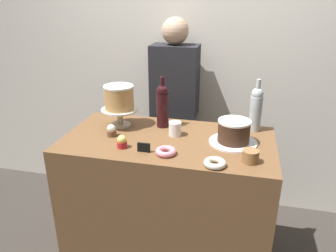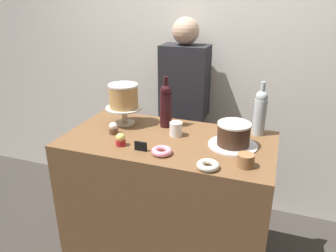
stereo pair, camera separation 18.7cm
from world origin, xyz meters
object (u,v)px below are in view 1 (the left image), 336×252
at_px(chocolate_round_cake, 234,131).
at_px(price_sign_chalkboard, 144,147).
at_px(wine_bottle_clear, 256,108).
at_px(cupcake_vanilla, 111,131).
at_px(donut_sugar, 215,163).
at_px(cupcake_lemon, 122,142).
at_px(barista_figure, 175,115).
at_px(coffee_cup_ceramic, 175,129).
at_px(cake_stand_pedestal, 120,114).
at_px(wine_bottle_dark_red, 163,105).
at_px(cookie_stack, 250,156).
at_px(white_layer_cake, 119,97).
at_px(donut_pink, 166,151).

distance_m(chocolate_round_cake, price_sign_chalkboard, 0.52).
relative_size(wine_bottle_clear, cupcake_vanilla, 4.38).
height_order(chocolate_round_cake, donut_sugar, chocolate_round_cake).
bearing_deg(price_sign_chalkboard, cupcake_lemon, 170.10).
bearing_deg(barista_figure, coffee_cup_ceramic, -77.54).
xyz_separation_m(cake_stand_pedestal, wine_bottle_dark_red, (0.27, 0.05, 0.06)).
height_order(wine_bottle_dark_red, cookie_stack, wine_bottle_dark_red).
height_order(white_layer_cake, wine_bottle_clear, wine_bottle_clear).
bearing_deg(chocolate_round_cake, donut_pink, -146.49).
relative_size(wine_bottle_clear, barista_figure, 0.20).
xyz_separation_m(white_layer_cake, donut_sugar, (0.65, -0.39, -0.18)).
xyz_separation_m(white_layer_cake, wine_bottle_dark_red, (0.27, 0.05, -0.05)).
bearing_deg(donut_sugar, cupcake_lemon, 170.09).
relative_size(wine_bottle_clear, price_sign_chalkboard, 4.65).
relative_size(wine_bottle_dark_red, barista_figure, 0.20).
xyz_separation_m(chocolate_round_cake, wine_bottle_dark_red, (-0.45, 0.15, 0.07)).
distance_m(cake_stand_pedestal, wine_bottle_dark_red, 0.28).
relative_size(wine_bottle_clear, donut_pink, 2.91).
xyz_separation_m(white_layer_cake, cupcake_lemon, (0.13, -0.30, -0.16)).
bearing_deg(cupcake_lemon, donut_sugar, -9.91).
xyz_separation_m(wine_bottle_clear, barista_figure, (-0.61, 0.46, -0.26)).
bearing_deg(wine_bottle_clear, price_sign_chalkboard, -142.32).
bearing_deg(white_layer_cake, chocolate_round_cake, -7.78).
relative_size(cupcake_lemon, coffee_cup_ceramic, 0.87).
distance_m(chocolate_round_cake, cupcake_lemon, 0.63).
bearing_deg(donut_sugar, wine_bottle_clear, 69.64).
bearing_deg(chocolate_round_cake, donut_sugar, -104.27).
bearing_deg(white_layer_cake, barista_figure, 68.08).
bearing_deg(cupcake_lemon, chocolate_round_cake, 18.80).
distance_m(cupcake_lemon, barista_figure, 0.90).
bearing_deg(cake_stand_pedestal, white_layer_cake, 180.00).
relative_size(donut_sugar, coffee_cup_ceramic, 1.32).
bearing_deg(coffee_cup_ceramic, wine_bottle_clear, 22.47).
distance_m(donut_sugar, cookie_stack, 0.19).
relative_size(chocolate_round_cake, wine_bottle_clear, 0.56).
relative_size(cake_stand_pedestal, cupcake_lemon, 3.19).
distance_m(chocolate_round_cake, barista_figure, 0.86).
bearing_deg(barista_figure, donut_pink, -80.68).
bearing_deg(coffee_cup_ceramic, cupcake_lemon, -137.02).
bearing_deg(cupcake_vanilla, wine_bottle_clear, 19.29).
bearing_deg(cake_stand_pedestal, wine_bottle_dark_red, 11.20).
height_order(cupcake_lemon, price_sign_chalkboard, cupcake_lemon).
distance_m(donut_pink, cookie_stack, 0.44).
xyz_separation_m(wine_bottle_clear, price_sign_chalkboard, (-0.58, -0.45, -0.12)).
height_order(wine_bottle_clear, donut_sugar, wine_bottle_clear).
xyz_separation_m(wine_bottle_dark_red, donut_pink, (0.11, -0.38, -0.13)).
relative_size(cupcake_vanilla, barista_figure, 0.05).
height_order(cake_stand_pedestal, cupcake_lemon, cake_stand_pedestal).
distance_m(cupcake_lemon, coffee_cup_ceramic, 0.34).
height_order(cake_stand_pedestal, chocolate_round_cake, chocolate_round_cake).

